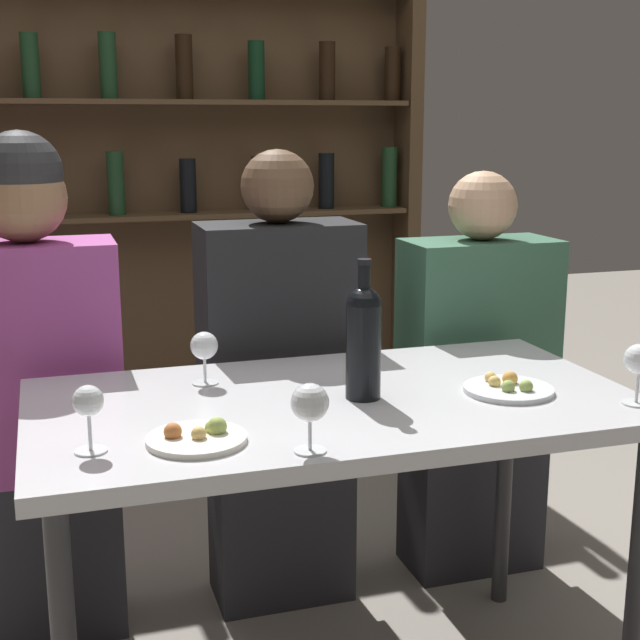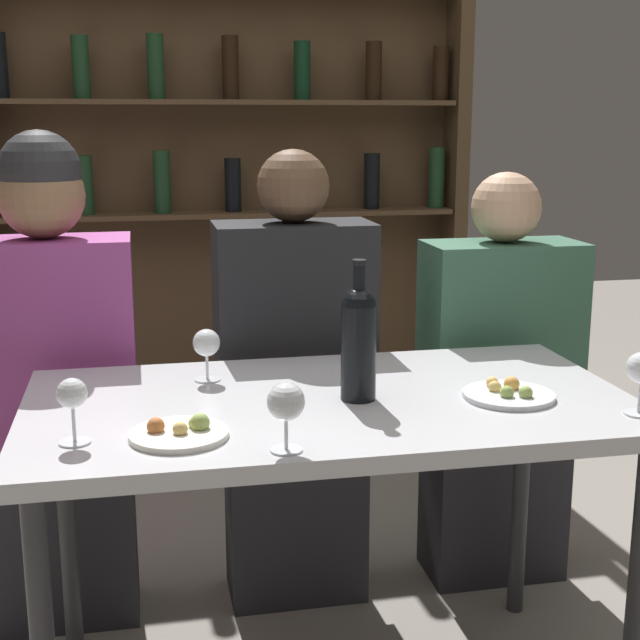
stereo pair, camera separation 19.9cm
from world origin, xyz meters
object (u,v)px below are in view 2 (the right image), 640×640
(wine_glass_0, at_px, (72,397))
(wine_glass_1, at_px, (206,345))
(food_plate_1, at_px, (180,432))
(wine_bottle, at_px, (359,338))
(seated_person_center, at_px, (294,396))
(food_plate_0, at_px, (508,393))
(seated_person_right, at_px, (498,394))
(wine_glass_2, at_px, (286,404))
(seated_person_left, at_px, (55,392))

(wine_glass_0, distance_m, wine_glass_1, 0.45)
(wine_glass_1, height_order, food_plate_1, wine_glass_1)
(wine_bottle, height_order, wine_glass_0, wine_bottle)
(wine_glass_0, relative_size, wine_glass_1, 1.03)
(wine_bottle, bearing_deg, wine_glass_0, -165.13)
(seated_person_center, bearing_deg, food_plate_0, -58.00)
(seated_person_right, bearing_deg, wine_glass_2, -133.01)
(wine_bottle, height_order, wine_glass_1, wine_bottle)
(wine_glass_0, height_order, seated_person_left, seated_person_left)
(wine_glass_1, bearing_deg, food_plate_1, -102.43)
(wine_glass_2, xyz_separation_m, seated_person_left, (-0.48, 0.81, -0.19))
(wine_glass_0, distance_m, seated_person_right, 1.35)
(wine_glass_0, relative_size, wine_glass_2, 0.98)
(food_plate_1, relative_size, seated_person_right, 0.16)
(seated_person_center, bearing_deg, seated_person_left, 180.00)
(wine_glass_1, bearing_deg, wine_bottle, -33.89)
(wine_glass_2, bearing_deg, wine_glass_1, 102.39)
(seated_person_right, bearing_deg, wine_bottle, -135.89)
(wine_glass_0, height_order, seated_person_center, seated_person_center)
(food_plate_0, distance_m, seated_person_left, 1.17)
(seated_person_left, xyz_separation_m, seated_person_center, (0.63, 0.00, -0.05))
(wine_bottle, height_order, wine_glass_2, wine_bottle)
(wine_bottle, bearing_deg, seated_person_left, 141.93)
(wine_glass_0, bearing_deg, seated_person_left, 98.28)
(wine_bottle, xyz_separation_m, wine_glass_2, (-0.20, -0.27, -0.05))
(food_plate_0, xyz_separation_m, seated_person_center, (-0.37, 0.59, -0.16))
(wine_bottle, height_order, food_plate_0, wine_bottle)
(seated_person_center, bearing_deg, wine_bottle, -84.99)
(wine_bottle, bearing_deg, seated_person_center, 95.01)
(wine_glass_0, bearing_deg, wine_glass_1, 52.77)
(wine_glass_0, height_order, seated_person_right, seated_person_right)
(food_plate_0, distance_m, food_plate_1, 0.72)
(food_plate_0, height_order, seated_person_center, seated_person_center)
(wine_glass_0, distance_m, wine_glass_2, 0.40)
(seated_person_left, bearing_deg, wine_glass_1, -41.19)
(wine_bottle, distance_m, wine_glass_1, 0.37)
(food_plate_1, bearing_deg, seated_person_left, 112.88)
(wine_bottle, relative_size, seated_person_left, 0.23)
(wine_bottle, distance_m, seated_person_left, 0.90)
(wine_glass_0, xyz_separation_m, seated_person_center, (0.53, 0.69, -0.24))
(wine_glass_0, xyz_separation_m, wine_glass_1, (0.27, 0.36, -0.00))
(seated_person_left, bearing_deg, wine_glass_0, -81.72)
(wine_glass_1, relative_size, food_plate_1, 0.64)
(wine_glass_2, relative_size, food_plate_0, 0.65)
(seated_person_left, bearing_deg, seated_person_center, 0.00)
(food_plate_1, bearing_deg, wine_bottle, 22.53)
(seated_person_center, height_order, seated_person_right, seated_person_center)
(food_plate_1, distance_m, seated_person_center, 0.79)
(wine_glass_1, distance_m, seated_person_left, 0.53)
(wine_bottle, relative_size, seated_person_center, 0.24)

